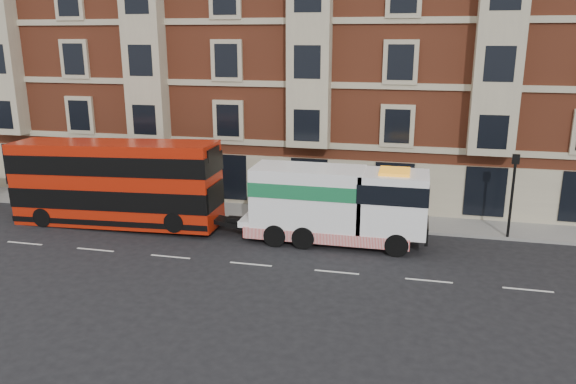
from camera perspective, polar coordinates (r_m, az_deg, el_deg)
name	(u,v)px	position (r m, az deg, el deg)	size (l,w,h in m)	color
ground	(251,264)	(26.16, -3.80, -7.33)	(120.00, 120.00, 0.00)	black
sidewalk	(288,214)	(32.94, -0.02, -2.30)	(90.00, 3.00, 0.15)	slate
victorian_terrace	(321,38)	(38.62, 3.35, 15.35)	(45.00, 12.00, 20.40)	brown
lamp_post_west	(181,171)	(32.92, -10.78, 2.11)	(0.35, 0.15, 4.35)	black
lamp_post_east	(513,190)	(30.56, 21.85, 0.23)	(0.35, 0.15, 4.35)	black
double_decker_bus	(115,182)	(32.07, -17.15, 0.98)	(11.58, 2.66, 4.69)	#B51D0A
tow_truck	(334,204)	(28.21, 4.66, -1.22)	(9.27, 2.74, 3.86)	white
pedestrian	(75,193)	(36.65, -20.79, -0.06)	(0.59, 0.38, 1.61)	#1B1F37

